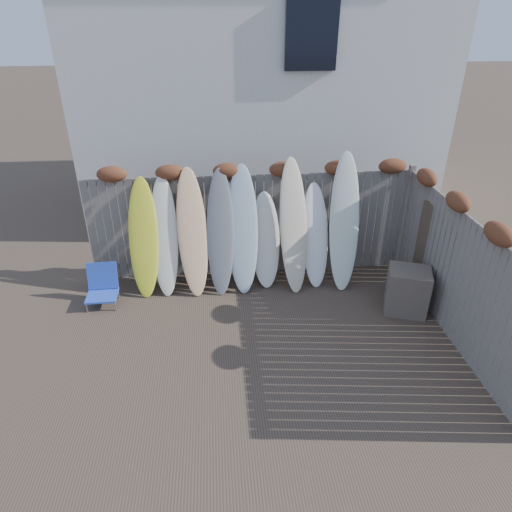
{
  "coord_description": "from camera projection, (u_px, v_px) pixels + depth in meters",
  "views": [
    {
      "loc": [
        -0.61,
        -5.42,
        4.65
      ],
      "look_at": [
        0.0,
        1.2,
        1.0
      ],
      "focal_mm": 32.0,
      "sensor_mm": 36.0,
      "label": 1
    }
  ],
  "objects": [
    {
      "name": "right_fence",
      "position": [
        458.0,
        269.0,
        6.93
      ],
      "size": [
        0.28,
        4.4,
        2.24
      ],
      "color": "slate",
      "rests_on": "ground"
    },
    {
      "name": "surfboard_7",
      "position": [
        315.0,
        236.0,
        8.38
      ],
      "size": [
        0.54,
        0.71,
        1.88
      ],
      "primitive_type": "ellipsoid",
      "rotation": [
        -0.31,
        0.0,
        0.08
      ],
      "color": "white",
      "rests_on": "ground"
    },
    {
      "name": "surfboard_4",
      "position": [
        243.0,
        230.0,
        8.16
      ],
      "size": [
        0.57,
        0.81,
        2.25
      ],
      "primitive_type": "ellipsoid",
      "rotation": [
        -0.31,
        0.0,
        -0.03
      ],
      "color": "#A4BAC8",
      "rests_on": "ground"
    },
    {
      "name": "surfboard_3",
      "position": [
        220.0,
        233.0,
        8.12
      ],
      "size": [
        0.54,
        0.81,
        2.2
      ],
      "primitive_type": "ellipsoid",
      "rotation": [
        -0.31,
        0.0,
        -0.08
      ],
      "color": "slate",
      "rests_on": "ground"
    },
    {
      "name": "surfboard_2",
      "position": [
        192.0,
        233.0,
        8.08
      ],
      "size": [
        0.6,
        0.83,
        2.23
      ],
      "primitive_type": "ellipsoid",
      "rotation": [
        -0.31,
        0.0,
        0.1
      ],
      "color": "#FFBB7D",
      "rests_on": "ground"
    },
    {
      "name": "surfboard_5",
      "position": [
        265.0,
        241.0,
        8.38
      ],
      "size": [
        0.54,
        0.64,
        1.73
      ],
      "primitive_type": "ellipsoid",
      "rotation": [
        -0.31,
        0.0,
        0.03
      ],
      "color": "white",
      "rests_on": "ground"
    },
    {
      "name": "surfboard_6",
      "position": [
        294.0,
        227.0,
        8.17
      ],
      "size": [
        0.57,
        0.87,
        2.36
      ],
      "primitive_type": "ellipsoid",
      "rotation": [
        -0.31,
        0.0,
        0.09
      ],
      "color": "beige",
      "rests_on": "ground"
    },
    {
      "name": "surfboard_1",
      "position": [
        165.0,
        237.0,
        8.1
      ],
      "size": [
        0.5,
        0.76,
        2.09
      ],
      "primitive_type": "ellipsoid",
      "rotation": [
        -0.31,
        0.0,
        -0.03
      ],
      "color": "white",
      "rests_on": "ground"
    },
    {
      "name": "surfboard_0",
      "position": [
        144.0,
        238.0,
        8.06
      ],
      "size": [
        0.56,
        0.77,
        2.09
      ],
      "primitive_type": "ellipsoid",
      "rotation": [
        -0.31,
        0.0,
        -0.06
      ],
      "color": "yellow",
      "rests_on": "ground"
    },
    {
      "name": "surfboard_8",
      "position": [
        344.0,
        223.0,
        8.24
      ],
      "size": [
        0.62,
        0.9,
        2.43
      ],
      "primitive_type": "ellipsoid",
      "rotation": [
        -0.31,
        0.0,
        -0.1
      ],
      "color": "silver",
      "rests_on": "ground"
    },
    {
      "name": "ground",
      "position": [
        263.0,
        350.0,
        7.01
      ],
      "size": [
        80.0,
        80.0,
        0.0
      ],
      "primitive_type": "plane",
      "color": "#493A2D"
    },
    {
      "name": "beach_chair",
      "position": [
        102.0,
        286.0,
        8.03
      ],
      "size": [
        0.53,
        0.57,
        0.7
      ],
      "color": "blue",
      "rests_on": "ground"
    },
    {
      "name": "lattice_panel",
      "position": [
        436.0,
        260.0,
        7.75
      ],
      "size": [
        0.25,
        1.15,
        1.73
      ],
      "primitive_type": "cube",
      "rotation": [
        0.0,
        0.0,
        0.18
      ],
      "color": "#312B1E",
      "rests_on": "ground"
    },
    {
      "name": "wooden_crate",
      "position": [
        407.0,
        291.0,
        7.76
      ],
      "size": [
        0.83,
        0.76,
        0.8
      ],
      "primitive_type": "cube",
      "rotation": [
        0.0,
        0.0,
        -0.33
      ],
      "color": "#4E433A",
      "rests_on": "ground"
    },
    {
      "name": "house",
      "position": [
        257.0,
        73.0,
        11.19
      ],
      "size": [
        8.5,
        5.5,
        6.33
      ],
      "color": "silver",
      "rests_on": "ground"
    },
    {
      "name": "back_fence",
      "position": [
        253.0,
        217.0,
        8.54
      ],
      "size": [
        6.05,
        0.28,
        2.24
      ],
      "color": "slate",
      "rests_on": "ground"
    }
  ]
}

